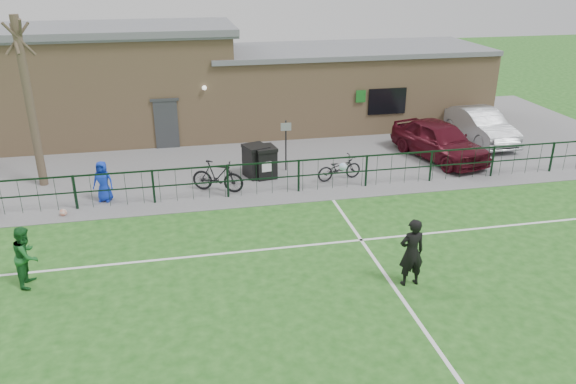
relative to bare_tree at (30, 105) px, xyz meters
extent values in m
plane|color=#1E5418|center=(8.00, -10.50, -3.00)|extent=(90.00, 90.00, 0.00)
cube|color=slate|center=(8.00, 3.00, -2.99)|extent=(34.00, 13.00, 0.02)
cube|color=white|center=(8.00, -2.70, -3.00)|extent=(28.00, 0.10, 0.01)
cube|color=white|center=(8.00, -6.50, -3.00)|extent=(28.00, 0.10, 0.01)
cube|color=white|center=(10.00, -10.50, -3.00)|extent=(0.10, 16.00, 0.01)
cube|color=black|center=(8.00, -2.50, -2.40)|extent=(28.00, 0.10, 1.20)
cylinder|color=#483A2C|center=(0.00, 0.00, 0.00)|extent=(0.30, 0.30, 6.00)
cube|color=black|center=(7.74, -0.73, -2.41)|extent=(0.99, 1.05, 1.14)
cube|color=black|center=(8.06, -0.87, -2.42)|extent=(0.85, 0.94, 1.12)
cylinder|color=black|center=(8.98, -0.32, -1.98)|extent=(0.07, 0.07, 2.00)
imported|color=#4D0D19|center=(15.41, -0.21, -2.19)|extent=(3.01, 4.95, 1.57)
imported|color=#A7AAAF|center=(18.25, 1.61, -2.25)|extent=(1.68, 4.50, 1.47)
imported|color=black|center=(6.20, -1.91, -2.41)|extent=(1.94, 1.26, 1.13)
imported|color=black|center=(10.73, -1.70, -2.52)|extent=(1.82, 0.91, 0.91)
imported|color=#1533C4|center=(2.34, -1.98, -2.27)|extent=(0.79, 0.62, 1.41)
imported|color=black|center=(10.43, -9.03, -2.09)|extent=(0.69, 0.47, 1.82)
sphere|color=white|center=(9.37, -6.45, -0.66)|extent=(0.22, 0.22, 0.22)
imported|color=#1A5D26|center=(0.98, -7.07, -2.20)|extent=(0.66, 0.82, 1.60)
sphere|color=silver|center=(1.13, -2.95, -2.88)|extent=(0.24, 0.24, 0.24)
cube|color=tan|center=(8.00, 6.00, -1.25)|extent=(24.00, 5.00, 3.50)
cube|color=tan|center=(1.76, 6.00, 1.10)|extent=(11.52, 5.00, 1.20)
cube|color=slate|center=(1.76, 6.00, 1.82)|extent=(12.02, 5.40, 0.28)
cube|color=slate|center=(13.28, 6.00, 0.60)|extent=(13.44, 5.30, 0.22)
cube|color=#383A3D|center=(4.50, 3.47, -1.95)|extent=(1.00, 0.08, 2.10)
cube|color=black|center=(14.50, 3.47, -1.40)|extent=(1.80, 0.08, 1.20)
cube|color=#19661E|center=(13.20, 3.42, -1.10)|extent=(0.45, 0.04, 0.55)
camera|label=1|loc=(4.92, -20.48, 4.71)|focal=35.00mm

